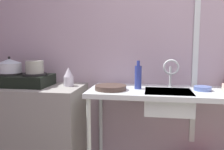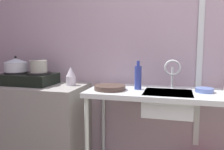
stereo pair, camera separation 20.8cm
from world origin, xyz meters
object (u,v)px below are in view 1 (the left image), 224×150
percolator (69,77)px  sink_basin (168,101)px  small_bowl_on_drainboard (203,88)px  faucet (171,69)px  pot_on_right_burner (35,67)px  pot_on_left_burner (10,66)px  stove (23,80)px  bottle_by_sink (138,77)px  frying_pan (111,88)px

percolator → sink_basin: 0.92m
small_bowl_on_drainboard → faucet: bearing=162.5°
percolator → faucet: bearing=3.0°
percolator → faucet: size_ratio=0.68×
percolator → faucet: faucet is taller
pot_on_right_burner → pot_on_left_burner: bearing=180.0°
pot_on_right_burner → percolator: bearing=10.4°
pot_on_left_burner → sink_basin: size_ratio=0.58×
stove → sink_basin: stove is taller
pot_on_right_burner → sink_basin: bearing=-2.3°
pot_on_left_burner → pot_on_right_burner: bearing=0.0°
pot_on_left_burner → bottle_by_sink: bearing=0.8°
stove → sink_basin: 1.34m
sink_basin → small_bowl_on_drainboard: small_bowl_on_drainboard is taller
faucet → small_bowl_on_drainboard: faucet is taller
stove → small_bowl_on_drainboard: 1.62m
frying_pan → bottle_by_sink: size_ratio=1.08×
stove → sink_basin: (1.33, -0.05, -0.14)m
percolator → small_bowl_on_drainboard: size_ratio=1.22×
faucet → small_bowl_on_drainboard: (0.26, -0.08, -0.15)m
pot_on_left_burner → faucet: 1.49m
stove → bottle_by_sink: (1.08, 0.02, 0.05)m
frying_pan → small_bowl_on_drainboard: (0.77, 0.09, -0.00)m
stove → pot_on_left_burner: 0.18m
percolator → small_bowl_on_drainboard: bearing=-1.6°
pot_on_left_burner → small_bowl_on_drainboard: bearing=0.8°
sink_basin → bottle_by_sink: (-0.26, 0.07, 0.19)m
pot_on_right_burner → sink_basin: 1.24m
percolator → faucet: 0.93m
percolator → pot_on_right_burner: bearing=-169.6°
small_bowl_on_drainboard → pot_on_right_burner: bearing=-179.1°
percolator → frying_pan: bearing=-16.8°
small_bowl_on_drainboard → pot_on_left_burner: bearing=-179.2°
sink_basin → faucet: faucet is taller
sink_basin → frying_pan: frying_pan is taller
pot_on_right_burner → small_bowl_on_drainboard: bearing=0.9°
pot_on_right_burner → faucet: bearing=4.8°
pot_on_left_burner → frying_pan: size_ratio=0.83×
faucet → bottle_by_sink: 0.30m
pot_on_right_burner → faucet: faucet is taller
stove → frying_pan: (0.85, -0.07, -0.04)m
stove → frying_pan: size_ratio=1.96×
small_bowl_on_drainboard → bottle_by_sink: size_ratio=0.58×
pot_on_right_burner → percolator: 0.32m
faucet → frying_pan: bearing=-161.1°
sink_basin → faucet: 0.30m
sink_basin → bottle_by_sink: bearing=165.7°
percolator → bottle_by_sink: size_ratio=0.71×
pot_on_right_burner → sink_basin: (1.21, -0.05, -0.27)m
pot_on_right_burner → bottle_by_sink: 0.95m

